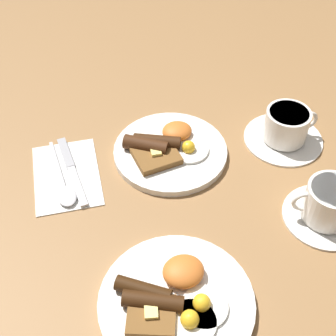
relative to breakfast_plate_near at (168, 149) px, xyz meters
The scene contains 8 objects.
ground_plane 0.01m from the breakfast_plate_near, 148.66° to the left, with size 3.00×3.00×0.00m, color olive.
breakfast_plate_near is the anchor object (origin of this frame).
breakfast_plate_far 0.34m from the breakfast_plate_near, 75.55° to the left, with size 0.24×0.24×0.05m.
teacup_near 0.25m from the breakfast_plate_near, behind, with size 0.17×0.17×0.08m.
teacup_far 0.33m from the breakfast_plate_near, 133.69° to the left, with size 0.15×0.15×0.08m.
napkin 0.21m from the breakfast_plate_near, ahead, with size 0.13×0.18×0.01m, color white.
knife 0.20m from the breakfast_plate_near, ahead, with size 0.03×0.19×0.01m.
spoon 0.22m from the breakfast_plate_near, 11.73° to the left, with size 0.04×0.18×0.01m.
Camera 1 is at (0.19, 0.65, 0.68)m, focal length 50.00 mm.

